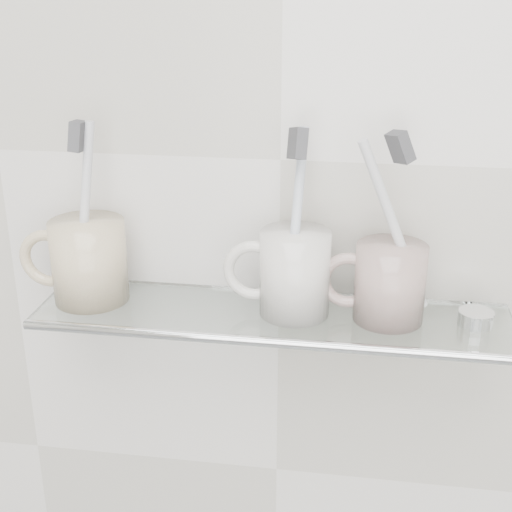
% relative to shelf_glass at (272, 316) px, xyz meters
% --- Properties ---
extents(wall_back, '(2.50, 0.00, 2.50)m').
position_rel_shelf_glass_xyz_m(wall_back, '(0.00, 0.06, 0.15)').
color(wall_back, silver).
rests_on(wall_back, ground).
extents(shelf_glass, '(0.50, 0.12, 0.01)m').
position_rel_shelf_glass_xyz_m(shelf_glass, '(0.00, 0.00, 0.00)').
color(shelf_glass, silver).
rests_on(shelf_glass, wall_back).
extents(shelf_rail, '(0.50, 0.01, 0.01)m').
position_rel_shelf_glass_xyz_m(shelf_rail, '(0.00, -0.06, 0.00)').
color(shelf_rail, silver).
rests_on(shelf_rail, shelf_glass).
extents(bracket_left, '(0.02, 0.03, 0.02)m').
position_rel_shelf_glass_xyz_m(bracket_left, '(-0.21, 0.05, -0.01)').
color(bracket_left, silver).
rests_on(bracket_left, wall_back).
extents(bracket_right, '(0.02, 0.03, 0.02)m').
position_rel_shelf_glass_xyz_m(bracket_right, '(0.21, 0.05, -0.01)').
color(bracket_right, silver).
rests_on(bracket_right, wall_back).
extents(mug_left, '(0.10, 0.10, 0.09)m').
position_rel_shelf_glass_xyz_m(mug_left, '(-0.20, 0.00, 0.05)').
color(mug_left, beige).
rests_on(mug_left, shelf_glass).
extents(mug_left_handle, '(0.07, 0.01, 0.07)m').
position_rel_shelf_glass_xyz_m(mug_left_handle, '(-0.25, 0.00, 0.05)').
color(mug_left_handle, beige).
rests_on(mug_left_handle, mug_left).
extents(toothbrush_left, '(0.03, 0.02, 0.19)m').
position_rel_shelf_glass_xyz_m(toothbrush_left, '(-0.20, 0.00, 0.10)').
color(toothbrush_left, silver).
rests_on(toothbrush_left, mug_left).
extents(bristles_left, '(0.02, 0.02, 0.03)m').
position_rel_shelf_glass_xyz_m(bristles_left, '(-0.20, 0.00, 0.19)').
color(bristles_left, '#3C3C40').
rests_on(bristles_left, toothbrush_left).
extents(mug_center, '(0.09, 0.09, 0.09)m').
position_rel_shelf_glass_xyz_m(mug_center, '(0.02, 0.00, 0.05)').
color(mug_center, silver).
rests_on(mug_center, shelf_glass).
extents(mug_center_handle, '(0.07, 0.01, 0.07)m').
position_rel_shelf_glass_xyz_m(mug_center_handle, '(-0.02, 0.00, 0.05)').
color(mug_center_handle, silver).
rests_on(mug_center_handle, mug_center).
extents(toothbrush_center, '(0.02, 0.07, 0.19)m').
position_rel_shelf_glass_xyz_m(toothbrush_center, '(0.02, 0.00, 0.10)').
color(toothbrush_center, silver).
rests_on(toothbrush_center, mug_center).
extents(bristles_center, '(0.02, 0.03, 0.04)m').
position_rel_shelf_glass_xyz_m(bristles_center, '(0.02, 0.00, 0.19)').
color(bristles_center, '#3C3C40').
rests_on(bristles_center, toothbrush_center).
extents(mug_right, '(0.07, 0.07, 0.08)m').
position_rel_shelf_glass_xyz_m(mug_right, '(0.12, 0.00, 0.04)').
color(mug_right, silver).
rests_on(mug_right, shelf_glass).
extents(mug_right_handle, '(0.06, 0.01, 0.06)m').
position_rel_shelf_glass_xyz_m(mug_right_handle, '(0.08, 0.00, 0.04)').
color(mug_right_handle, silver).
rests_on(mug_right_handle, mug_right).
extents(toothbrush_right, '(0.08, 0.03, 0.18)m').
position_rel_shelf_glass_xyz_m(toothbrush_right, '(0.12, 0.00, 0.10)').
color(toothbrush_right, silver).
rests_on(toothbrush_right, mug_right).
extents(bristles_right, '(0.03, 0.03, 0.03)m').
position_rel_shelf_glass_xyz_m(bristles_right, '(0.12, 0.00, 0.19)').
color(bristles_right, '#3C3C40').
rests_on(bristles_right, toothbrush_right).
extents(chrome_cap, '(0.04, 0.04, 0.01)m').
position_rel_shelf_glass_xyz_m(chrome_cap, '(0.21, 0.00, 0.01)').
color(chrome_cap, silver).
rests_on(chrome_cap, shelf_glass).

